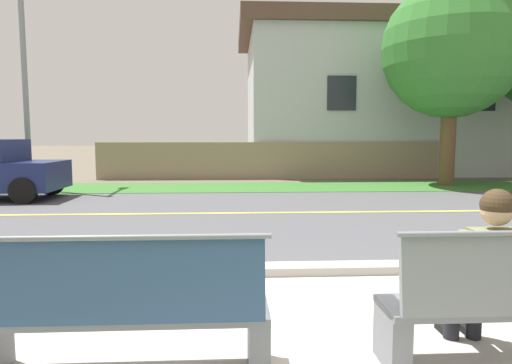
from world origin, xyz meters
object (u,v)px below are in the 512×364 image
at_px(seated_person_olive, 486,267).
at_px(shade_tree_far_left, 458,38).
at_px(bench_left, 122,312).
at_px(streetlamp, 26,40).

height_order(seated_person_olive, shade_tree_far_left, shade_tree_far_left).
height_order(bench_left, shade_tree_far_left, shade_tree_far_left).
distance_m(bench_left, streetlamp, 12.82).
relative_size(bench_left, shade_tree_far_left, 0.27).
bearing_deg(shade_tree_far_left, bench_left, -125.03).
bearing_deg(bench_left, streetlamp, 116.22).
bearing_deg(seated_person_olive, bench_left, -176.14).
xyz_separation_m(seated_person_olive, streetlamp, (-7.93, 10.76, 3.77)).
relative_size(bench_left, seated_person_olive, 1.55).
bearing_deg(streetlamp, bench_left, -63.78).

